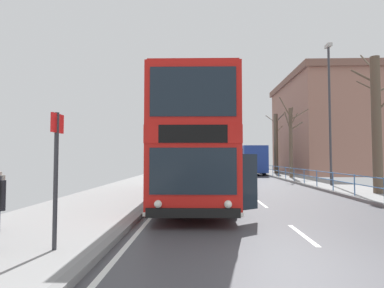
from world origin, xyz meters
The scene contains 11 objects.
ground centered at (-0.72, 0.00, 0.04)m, with size 15.80×140.00×0.20m.
double_decker_bus_main centered at (-2.68, 8.13, 2.32)m, with size 3.33×10.74×4.43m.
background_bus_far_lane centered at (2.90, 30.14, 1.68)m, with size 2.80×10.34×3.07m.
pedestrian_railing_far_kerb centered at (4.45, 13.36, 0.79)m, with size 0.05×30.69×0.95m.
bus_stop_sign_near centered at (-5.10, 0.81, 1.71)m, with size 0.08×0.44×2.53m.
street_lamp_far_side centered at (5.59, 14.06, 5.18)m, with size 0.28×0.60×8.83m.
bare_tree_far_00 centered at (5.77, 28.25, 3.50)m, with size 2.05×2.70×6.50m.
bare_tree_far_01 centered at (5.38, 21.47, 3.55)m, with size 2.68×2.53×7.17m.
bare_tree_far_02 centered at (6.05, 9.95, 3.55)m, with size 1.91×2.42×7.23m.
background_building_00 centered at (14.75, 31.36, 5.68)m, with size 14.36×15.16×11.31m.
background_building_01 centered at (17.41, 43.28, 6.15)m, with size 11.81×16.40×12.24m.
Camera 1 is at (-2.40, -4.66, 1.82)m, focal length 27.96 mm.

